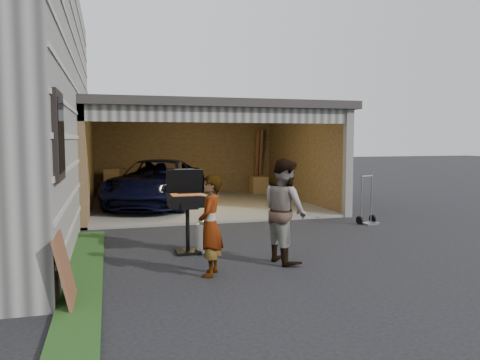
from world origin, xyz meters
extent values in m
plane|color=black|center=(0.00, 0.00, 0.00)|extent=(80.00, 80.00, 0.00)
cube|color=#193814|center=(-2.25, -1.00, 0.03)|extent=(0.50, 8.00, 0.06)
cube|color=#605E59|center=(0.75, 6.50, 0.03)|extent=(6.50, 6.00, 0.06)
cube|color=#4D3324|center=(0.75, 9.43, 1.35)|extent=(6.50, 0.15, 2.70)
cube|color=#4D3324|center=(3.92, 6.50, 1.35)|extent=(0.15, 6.00, 2.70)
cube|color=#4D3324|center=(-2.42, 6.50, 1.35)|extent=(0.15, 6.00, 2.70)
cube|color=#2D2B28|center=(0.75, 6.50, 2.80)|extent=(6.80, 6.30, 0.20)
cube|color=#474744|center=(0.75, 3.58, 2.52)|extent=(6.50, 0.16, 0.36)
cube|color=silver|center=(0.75, 4.80, 2.62)|extent=(6.00, 2.40, 0.06)
cube|color=#474744|center=(3.90, 3.55, 1.35)|extent=(0.20, 0.18, 2.70)
cube|color=brown|center=(-1.80, 8.70, 0.31)|extent=(0.60, 0.50, 0.50)
cube|color=brown|center=(-1.80, 8.70, 0.79)|extent=(0.50, 0.45, 0.45)
cube|color=brown|center=(3.20, 8.60, 0.36)|extent=(0.55, 0.50, 0.60)
cube|color=#59301E|center=(3.38, 9.20, 1.20)|extent=(0.24, 0.43, 2.20)
imported|color=black|center=(-0.55, 6.51, 0.65)|extent=(3.62, 5.17, 1.31)
imported|color=#ABC3D7|center=(-0.50, -0.50, 0.73)|extent=(0.53, 0.63, 1.46)
imported|color=#513820|center=(0.80, -0.08, 0.83)|extent=(0.76, 0.90, 1.66)
cube|color=black|center=(-0.60, 0.90, 0.02)|extent=(0.41, 0.41, 0.05)
cylinder|color=black|center=(-0.60, 0.90, 0.44)|extent=(0.07, 0.07, 0.82)
cube|color=black|center=(-0.60, 0.90, 0.91)|extent=(0.64, 0.45, 0.20)
cube|color=#59595B|center=(-0.60, 0.90, 0.99)|extent=(0.59, 0.39, 0.01)
cube|color=black|center=(-0.60, 1.19, 1.21)|extent=(0.64, 0.12, 0.45)
cylinder|color=silver|center=(-0.29, 0.93, 0.24)|extent=(0.38, 0.38, 0.49)
cube|color=#59301E|center=(-2.40, -1.28, 0.43)|extent=(0.22, 0.77, 0.85)
cube|color=gray|center=(3.90, 2.46, 0.02)|extent=(0.42, 0.32, 0.04)
cylinder|color=black|center=(3.66, 2.53, 0.10)|extent=(0.09, 0.19, 0.19)
cylinder|color=black|center=(4.07, 2.64, 0.10)|extent=(0.09, 0.19, 0.19)
cylinder|color=gray|center=(3.71, 2.54, 0.58)|extent=(0.03, 0.03, 1.11)
cylinder|color=gray|center=(4.02, 2.63, 0.58)|extent=(0.03, 0.03, 1.11)
cylinder|color=gray|center=(3.87, 2.59, 1.11)|extent=(0.31, 0.11, 0.03)
camera|label=1|loc=(-1.89, -6.97, 1.96)|focal=35.00mm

